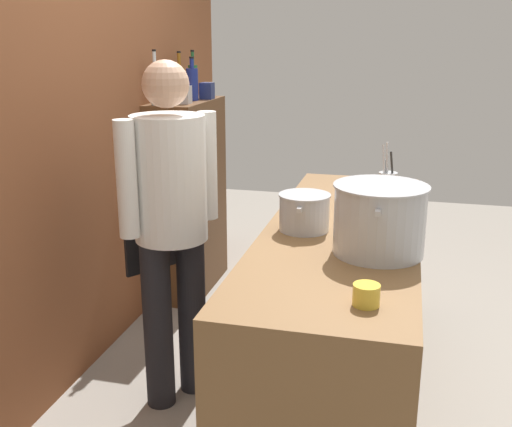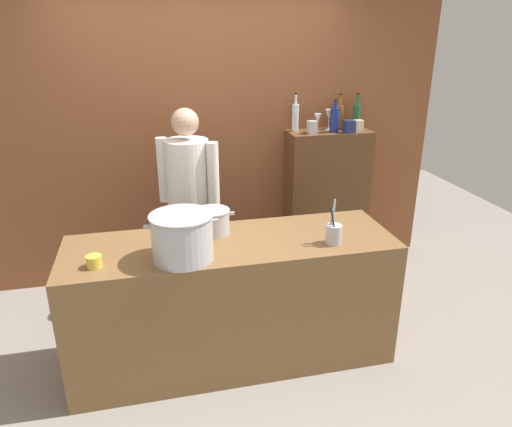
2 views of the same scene
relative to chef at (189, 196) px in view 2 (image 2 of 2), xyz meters
The scene contains 18 objects.
ground_plane 1.26m from the chef, 76.00° to the right, with size 8.00×8.00×0.00m, color gray.
brick_back_panel 0.84m from the chef, 72.49° to the left, with size 4.40×0.10×3.00m, color brown.
prep_counter 0.96m from the chef, 76.00° to the right, with size 2.18×0.70×0.90m, color brown.
bar_cabinet 1.42m from the chef, 17.12° to the left, with size 0.76×0.32×1.34m, color brown.
chef is the anchor object (origin of this frame).
stockpot_large 0.97m from the chef, 97.88° to the right, with size 0.44×0.38×0.29m.
stockpot_small 0.62m from the chef, 80.90° to the right, with size 0.30×0.24×0.17m.
utensil_crock 1.27m from the chef, 48.93° to the right, with size 0.10×0.10×0.30m.
butter_jar 1.15m from the chef, 124.38° to the right, with size 0.09×0.09×0.07m, color yellow.
wine_bottle_amber 1.60m from the chef, 18.77° to the left, with size 0.07×0.07×0.32m.
wine_bottle_cobalt 1.48m from the chef, 15.15° to the left, with size 0.08×0.08×0.29m.
wine_bottle_green 1.73m from the chef, 15.70° to the left, with size 0.07×0.07×0.32m.
wine_bottle_clear 1.24m from the chef, 25.53° to the left, with size 0.06×0.06×0.34m.
wine_glass_short 1.36m from the chef, 18.61° to the left, with size 0.06×0.06×0.16m.
wine_glass_tall 1.50m from the chef, 19.25° to the left, with size 0.08×0.08×0.19m.
spice_tin_cream 1.65m from the chef, 11.78° to the left, with size 0.07×0.07×0.10m, color beige.
spice_tin_navy 1.55m from the chef, 11.64° to the left, with size 0.09×0.09×0.11m, color navy.
spice_tin_silver 1.26m from the chef, 16.77° to the left, with size 0.08×0.08×0.11m, color #B2B2B7.
Camera 2 is at (-0.48, -2.79, 2.20)m, focal length 33.16 mm.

